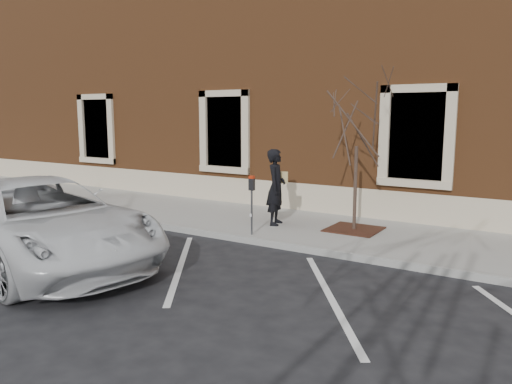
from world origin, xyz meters
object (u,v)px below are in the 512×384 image
Objects in this scene: man at (276,187)px; sapling at (357,123)px; white_truck at (39,222)px; parking_meter at (252,194)px.

man is 0.52× the size of sapling.
sapling is at bearing -27.73° from white_truck.
sapling reaches higher than man.
man is 0.32× the size of white_truck.
man is at bearing -15.41° from white_truck.
parking_meter is at bearing 168.10° from man.
man is at bearing 109.03° from parking_meter.
parking_meter is 3.03m from sapling.
white_truck is (-4.46, -5.52, -1.91)m from sapling.
sapling is 7.35m from white_truck.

